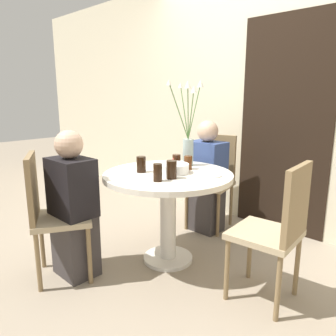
{
  "coord_description": "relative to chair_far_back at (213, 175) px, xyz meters",
  "views": [
    {
      "loc": [
        1.71,
        -1.77,
        1.34
      ],
      "look_at": [
        0.0,
        0.0,
        0.78
      ],
      "focal_mm": 35.0,
      "sensor_mm": 36.0,
      "label": 1
    }
  ],
  "objects": [
    {
      "name": "birthday_cake",
      "position": [
        0.21,
        -0.82,
        0.24
      ],
      "size": [
        0.25,
        0.25,
        0.12
      ],
      "color": "white",
      "rests_on": "dining_table"
    },
    {
      "name": "dining_table",
      "position": [
        0.19,
        -0.86,
        0.06
      ],
      "size": [
        1.01,
        1.01,
        0.74
      ],
      "color": "silver",
      "rests_on": "ground_plane"
    },
    {
      "name": "chair_near_front",
      "position": [
        -0.24,
        -1.63,
        0.0
      ],
      "size": [
        0.55,
        0.55,
        0.93
      ],
      "rotation": [
        0.0,
        0.0,
        2.63
      ],
      "color": "tan",
      "rests_on": "ground_plane"
    },
    {
      "name": "chair_right_flank",
      "position": [
        1.07,
        -0.78,
        0.0
      ],
      "size": [
        0.43,
        0.43,
        0.93
      ],
      "rotation": [
        0.0,
        0.0,
        4.8
      ],
      "color": "tan",
      "rests_on": "ground_plane"
    },
    {
      "name": "wall_back",
      "position": [
        0.19,
        0.4,
        0.77
      ],
      "size": [
        8.0,
        0.05,
        2.6
      ],
      "color": "beige",
      "rests_on": "ground_plane"
    },
    {
      "name": "chair_far_back",
      "position": [
        0.0,
        0.0,
        0.0
      ],
      "size": [
        0.48,
        0.48,
        0.93
      ],
      "rotation": [
        0.0,
        0.0,
        0.22
      ],
      "color": "tan",
      "rests_on": "ground_plane"
    },
    {
      "name": "person_woman",
      "position": [
        0.03,
        -0.16,
        -0.02
      ],
      "size": [
        0.34,
        0.24,
        1.09
      ],
      "color": "#383333",
      "rests_on": "ground_plane"
    },
    {
      "name": "side_plate",
      "position": [
        0.48,
        -0.7,
        0.21
      ],
      "size": [
        0.18,
        0.18,
        0.01
      ],
      "color": "white",
      "rests_on": "dining_table"
    },
    {
      "name": "drink_glass_4",
      "position": [
        0.09,
        -0.65,
        0.26
      ],
      "size": [
        0.07,
        0.07,
        0.1
      ],
      "color": "#33190C",
      "rests_on": "dining_table"
    },
    {
      "name": "person_boy",
      "position": [
        -0.16,
        -1.49,
        -0.02
      ],
      "size": [
        0.34,
        0.24,
        1.09
      ],
      "color": "#383333",
      "rests_on": "ground_plane"
    },
    {
      "name": "ground_plane",
      "position": [
        0.19,
        -0.86,
        -0.53
      ],
      "size": [
        16.0,
        16.0,
        0.0
      ],
      "primitive_type": "plane",
      "color": "gray"
    },
    {
      "name": "drink_glass_3",
      "position": [
        0.22,
        -0.65,
        0.26
      ],
      "size": [
        0.07,
        0.07,
        0.11
      ],
      "color": "#51280F",
      "rests_on": "dining_table"
    },
    {
      "name": "drink_glass_0",
      "position": [
        0.33,
        -0.96,
        0.27
      ],
      "size": [
        0.08,
        0.08,
        0.13
      ],
      "color": "black",
      "rests_on": "dining_table"
    },
    {
      "name": "doorway_panel",
      "position": [
        0.54,
        0.37,
        0.49
      ],
      "size": [
        0.9,
        0.01,
        2.05
      ],
      "color": "black",
      "rests_on": "ground_plane"
    },
    {
      "name": "flower_vase",
      "position": [
        0.11,
        -0.52,
        0.49
      ],
      "size": [
        0.22,
        0.36,
        0.72
      ],
      "color": "#9EB2AD",
      "rests_on": "dining_table"
    },
    {
      "name": "drink_glass_1",
      "position": [
        0.31,
        -1.08,
        0.27
      ],
      "size": [
        0.06,
        0.06,
        0.13
      ],
      "color": "black",
      "rests_on": "dining_table"
    },
    {
      "name": "drink_glass_2",
      "position": [
        0.02,
        -0.98,
        0.27
      ],
      "size": [
        0.07,
        0.07,
        0.12
      ],
      "color": "black",
      "rests_on": "dining_table"
    }
  ]
}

